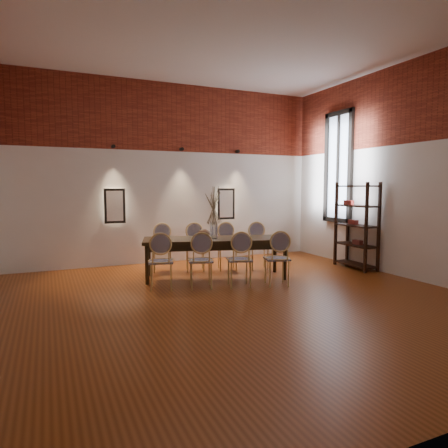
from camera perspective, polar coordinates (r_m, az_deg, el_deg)
name	(u,v)px	position (r m, az deg, el deg)	size (l,w,h in m)	color
floor	(241,301)	(6.13, 2.47, -10.92)	(7.00, 7.00, 0.02)	brown
ceiling	(242,23)	(6.32, 2.63, 26.73)	(7.00, 7.00, 0.02)	silver
wall_back	(172,174)	(9.20, -7.48, 7.12)	(7.00, 0.10, 4.00)	silver
wall_right	(416,171)	(8.12, 25.73, 6.89)	(0.10, 7.00, 4.00)	silver
brick_band_back	(172,117)	(9.26, -7.45, 14.89)	(7.00, 0.02, 1.50)	maroon
brick_band_right	(416,100)	(8.21, 25.76, 15.66)	(0.02, 7.00, 1.50)	maroon
niche_left	(115,206)	(8.82, -15.37, 2.51)	(0.36, 0.06, 0.66)	#FFEAC6
niche_right	(226,204)	(9.56, 0.23, 2.90)	(0.36, 0.06, 0.66)	#FFEAC6
spot_fixture_left	(113,146)	(8.82, -15.54, 10.63)	(0.08, 0.08, 0.10)	black
spot_fixture_mid	(182,149)	(9.17, -6.07, 10.59)	(0.08, 0.08, 0.10)	black
spot_fixture_right	(238,151)	(9.69, 1.95, 10.32)	(0.08, 0.08, 0.10)	black
window_glass	(339,167)	(9.49, 16.07, 7.81)	(0.02, 0.78, 2.38)	silver
window_frame	(338,167)	(9.48, 15.98, 7.82)	(0.08, 0.90, 2.50)	black
window_mullion	(338,167)	(9.48, 15.98, 7.82)	(0.06, 0.06, 2.40)	black
dining_table	(215,258)	(7.50, -1.25, -4.88)	(2.64, 0.85, 0.75)	#2F200E
chair_near_a	(161,261)	(6.74, -8.98, -5.29)	(0.44, 0.44, 0.94)	#DDBE71
chair_near_b	(201,260)	(6.76, -3.35, -5.20)	(0.44, 0.44, 0.94)	#DDBE71
chair_near_c	(239,259)	(6.84, 2.20, -5.06)	(0.44, 0.44, 0.94)	#DDBE71
chair_near_d	(277,258)	(6.99, 7.56, -4.89)	(0.44, 0.44, 0.94)	#DDBE71
chair_far_a	(162,248)	(8.13, -8.81, -3.47)	(0.44, 0.44, 0.94)	#DDBE71
chair_far_b	(195,248)	(8.15, -4.15, -3.40)	(0.44, 0.44, 0.94)	#DDBE71
chair_far_c	(227,247)	(8.22, 0.47, -3.32)	(0.44, 0.44, 0.94)	#DDBE71
chair_far_d	(259,246)	(8.34, 4.97, -3.21)	(0.44, 0.44, 0.94)	#DDBE71
vase	(214,230)	(7.42, -1.49, -0.90)	(0.14, 0.14, 0.30)	silver
dried_branches	(214,206)	(7.39, -1.50, 2.58)	(0.50, 0.50, 0.70)	brown
bowl	(204,234)	(7.36, -2.85, -1.42)	(0.24, 0.24, 0.18)	brown
book	(203,237)	(7.54, -3.07, -1.83)	(0.26, 0.18, 0.03)	#921D52
shelving_rack	(356,225)	(8.78, 18.39, -0.20)	(0.38, 1.00, 1.80)	black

